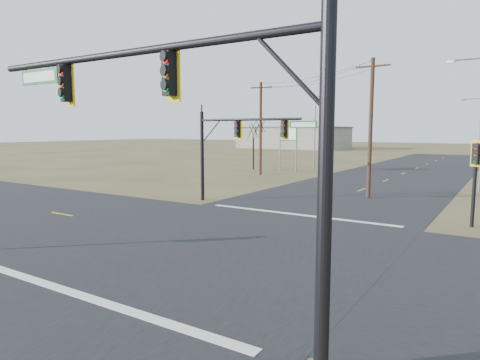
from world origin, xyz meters
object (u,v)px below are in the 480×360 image
object	(u,v)px
utility_pole_far	(261,127)
streetlight_a	(480,117)
mast_arm_near	(184,110)
highway_sign	(288,139)
pedestal_signal_ne	(475,164)
bare_tree_b	(260,125)
utility_pole_near	(371,127)
mast_arm_far	(240,137)
streetlight_b	(478,128)
streetlight_c	(316,128)
bare_tree_a	(253,130)

from	to	relation	value
utility_pole_far	streetlight_a	size ratio (longest dim) A/B	0.95
mast_arm_near	highway_sign	xyz separation A→B (m)	(-16.30, 38.57, -1.56)
pedestal_signal_ne	bare_tree_b	world-z (taller)	bare_tree_b
mast_arm_near	utility_pole_near	world-z (taller)	utility_pole_near
pedestal_signal_ne	bare_tree_b	xyz separation A→B (m)	(-31.60, 32.73, 2.50)
mast_arm_far	highway_sign	bearing A→B (deg)	115.93
mast_arm_near	highway_sign	world-z (taller)	mast_arm_near
streetlight_b	utility_pole_near	bearing A→B (deg)	-108.15
utility_pole_near	utility_pole_far	bearing A→B (deg)	146.96
utility_pole_near	streetlight_c	distance (m)	22.46
streetlight_c	mast_arm_near	bearing A→B (deg)	-56.34
utility_pole_near	streetlight_c	size ratio (longest dim) A/B	1.09
pedestal_signal_ne	highway_sign	distance (m)	30.41
utility_pole_near	utility_pole_far	distance (m)	17.75
pedestal_signal_ne	bare_tree_a	size ratio (longest dim) A/B	0.71
utility_pole_far	streetlight_a	bearing A→B (deg)	-6.30
mast_arm_near	pedestal_signal_ne	distance (m)	17.79
streetlight_b	mast_arm_far	bearing A→B (deg)	-115.52
mast_arm_near	mast_arm_far	xyz separation A→B (m)	(-8.88, 16.27, -0.94)
streetlight_b	bare_tree_a	distance (m)	30.01
mast_arm_near	highway_sign	distance (m)	41.90
mast_arm_near	streetlight_a	bearing A→B (deg)	97.09
highway_sign	streetlight_b	distance (m)	26.41
utility_pole_far	highway_sign	xyz separation A→B (m)	(0.89, 5.11, -1.33)
pedestal_signal_ne	bare_tree_a	xyz separation A→B (m)	(-26.35, 21.87, 1.76)
pedestal_signal_ne	bare_tree_a	world-z (taller)	bare_tree_a
highway_sign	streetlight_b	bearing A→B (deg)	64.54
mast_arm_far	streetlight_a	size ratio (longest dim) A/B	0.82
streetlight_b	streetlight_c	xyz separation A→B (m)	(-16.93, -14.39, 0.02)
utility_pole_near	utility_pole_far	size ratio (longest dim) A/B	1.00
streetlight_c	streetlight_b	bearing A→B (deg)	55.34
streetlight_b	streetlight_a	bearing A→B (deg)	-96.08
streetlight_a	mast_arm_near	bearing A→B (deg)	-86.53
bare_tree_a	mast_arm_far	bearing A→B (deg)	-61.12
highway_sign	streetlight_a	distance (m)	21.97
utility_pole_far	bare_tree_a	xyz separation A→B (m)	(-4.12, 5.32, -0.23)
pedestal_signal_ne	streetlight_b	distance (m)	40.28
streetlight_a	streetlight_b	size ratio (longest dim) A/B	1.16
mast_arm_near	utility_pole_far	distance (m)	37.62
pedestal_signal_ne	streetlight_b	xyz separation A→B (m)	(-2.55, 40.16, 1.92)
streetlight_b	streetlight_c	distance (m)	22.22
pedestal_signal_ne	streetlight_c	distance (m)	32.36
mast_arm_far	utility_pole_near	distance (m)	10.01
highway_sign	streetlight_c	bearing A→B (deg)	85.58
pedestal_signal_ne	utility_pole_near	xyz separation A→B (m)	(-7.35, 6.87, 1.98)
pedestal_signal_ne	highway_sign	xyz separation A→B (m)	(-21.35, 21.65, 0.66)
bare_tree_a	streetlight_a	bearing A→B (deg)	-16.75
utility_pole_near	streetlight_a	size ratio (longest dim) A/B	0.94
mast_arm_far	utility_pole_far	distance (m)	19.11
utility_pole_far	streetlight_b	size ratio (longest dim) A/B	1.10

